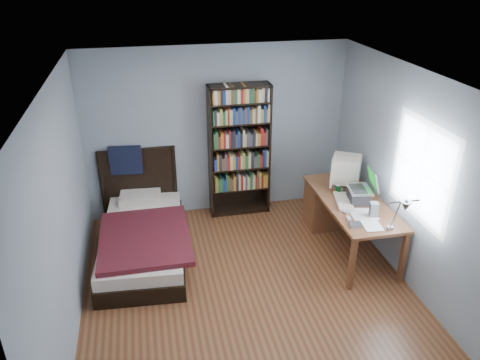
{
  "coord_description": "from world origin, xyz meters",
  "views": [
    {
      "loc": [
        -1.02,
        -4.25,
        3.58
      ],
      "look_at": [
        0.07,
        0.83,
        1.07
      ],
      "focal_mm": 35.0,
      "sensor_mm": 36.0,
      "label": 1
    }
  ],
  "objects_px": {
    "desk": "(336,204)",
    "bed": "(143,234)",
    "speaker": "(374,210)",
    "bookshelf": "(239,151)",
    "keyboard": "(344,201)",
    "soda_can": "(338,189)",
    "desk_lamp": "(404,208)",
    "laptop": "(360,193)",
    "crt_monitor": "(345,170)"
  },
  "relations": [
    {
      "from": "desk_lamp",
      "to": "soda_can",
      "type": "height_order",
      "value": "desk_lamp"
    },
    {
      "from": "desk_lamp",
      "to": "keyboard",
      "type": "distance_m",
      "value": 1.2
    },
    {
      "from": "desk",
      "to": "bed",
      "type": "bearing_deg",
      "value": 179.15
    },
    {
      "from": "desk",
      "to": "crt_monitor",
      "type": "relative_size",
      "value": 3.18
    },
    {
      "from": "keyboard",
      "to": "soda_can",
      "type": "height_order",
      "value": "soda_can"
    },
    {
      "from": "speaker",
      "to": "soda_can",
      "type": "height_order",
      "value": "speaker"
    },
    {
      "from": "desk",
      "to": "soda_can",
      "type": "xyz_separation_m",
      "value": [
        -0.11,
        -0.25,
        0.37
      ]
    },
    {
      "from": "bookshelf",
      "to": "bed",
      "type": "xyz_separation_m",
      "value": [
        -1.47,
        -0.81,
        -0.74
      ]
    },
    {
      "from": "speaker",
      "to": "bookshelf",
      "type": "height_order",
      "value": "bookshelf"
    },
    {
      "from": "desk_lamp",
      "to": "keyboard",
      "type": "relative_size",
      "value": 1.28
    },
    {
      "from": "laptop",
      "to": "speaker",
      "type": "distance_m",
      "value": 0.39
    },
    {
      "from": "crt_monitor",
      "to": "desk_lamp",
      "type": "relative_size",
      "value": 0.85
    },
    {
      "from": "keyboard",
      "to": "bed",
      "type": "height_order",
      "value": "bed"
    },
    {
      "from": "desk_lamp",
      "to": "soda_can",
      "type": "bearing_deg",
      "value": 94.51
    },
    {
      "from": "desk",
      "to": "bed",
      "type": "relative_size",
      "value": 0.79
    },
    {
      "from": "laptop",
      "to": "desk_lamp",
      "type": "relative_size",
      "value": 0.7
    },
    {
      "from": "laptop",
      "to": "soda_can",
      "type": "bearing_deg",
      "value": 124.92
    },
    {
      "from": "laptop",
      "to": "keyboard",
      "type": "xyz_separation_m",
      "value": [
        -0.21,
        0.0,
        -0.1
      ]
    },
    {
      "from": "speaker",
      "to": "bookshelf",
      "type": "xyz_separation_m",
      "value": [
        -1.28,
        1.75,
        0.17
      ]
    },
    {
      "from": "keyboard",
      "to": "bed",
      "type": "bearing_deg",
      "value": -178.73
    },
    {
      "from": "desk_lamp",
      "to": "bed",
      "type": "height_order",
      "value": "desk_lamp"
    },
    {
      "from": "desk",
      "to": "speaker",
      "type": "distance_m",
      "value": 0.99
    },
    {
      "from": "crt_monitor",
      "to": "speaker",
      "type": "distance_m",
      "value": 0.85
    },
    {
      "from": "keyboard",
      "to": "speaker",
      "type": "relative_size",
      "value": 2.64
    },
    {
      "from": "desk",
      "to": "bed",
      "type": "distance_m",
      "value": 2.69
    },
    {
      "from": "desk",
      "to": "desk_lamp",
      "type": "distance_m",
      "value": 1.79
    },
    {
      "from": "crt_monitor",
      "to": "desk_lamp",
      "type": "bearing_deg",
      "value": -91.83
    },
    {
      "from": "bed",
      "to": "desk_lamp",
      "type": "bearing_deg",
      "value": -31.42
    },
    {
      "from": "keyboard",
      "to": "bookshelf",
      "type": "height_order",
      "value": "bookshelf"
    },
    {
      "from": "speaker",
      "to": "soda_can",
      "type": "distance_m",
      "value": 0.68
    },
    {
      "from": "crt_monitor",
      "to": "bed",
      "type": "bearing_deg",
      "value": 177.79
    },
    {
      "from": "laptop",
      "to": "desk_lamp",
      "type": "bearing_deg",
      "value": -94.03
    },
    {
      "from": "desk",
      "to": "laptop",
      "type": "bearing_deg",
      "value": -81.69
    },
    {
      "from": "laptop",
      "to": "speaker",
      "type": "height_order",
      "value": "laptop"
    },
    {
      "from": "desk",
      "to": "bookshelf",
      "type": "height_order",
      "value": "bookshelf"
    },
    {
      "from": "desk",
      "to": "keyboard",
      "type": "relative_size",
      "value": 3.47
    },
    {
      "from": "keyboard",
      "to": "bed",
      "type": "relative_size",
      "value": 0.23
    },
    {
      "from": "laptop",
      "to": "desk",
      "type": "bearing_deg",
      "value": 98.31
    },
    {
      "from": "laptop",
      "to": "keyboard",
      "type": "distance_m",
      "value": 0.24
    },
    {
      "from": "keyboard",
      "to": "soda_can",
      "type": "distance_m",
      "value": 0.26
    },
    {
      "from": "speaker",
      "to": "laptop",
      "type": "bearing_deg",
      "value": 108.26
    },
    {
      "from": "crt_monitor",
      "to": "soda_can",
      "type": "xyz_separation_m",
      "value": [
        -0.16,
        -0.18,
        -0.19
      ]
    },
    {
      "from": "crt_monitor",
      "to": "soda_can",
      "type": "bearing_deg",
      "value": -130.29
    },
    {
      "from": "keyboard",
      "to": "bed",
      "type": "distance_m",
      "value": 2.65
    },
    {
      "from": "crt_monitor",
      "to": "speaker",
      "type": "bearing_deg",
      "value": -88.5
    },
    {
      "from": "soda_can",
      "to": "bookshelf",
      "type": "bearing_deg",
      "value": 135.1
    },
    {
      "from": "laptop",
      "to": "bookshelf",
      "type": "distance_m",
      "value": 1.87
    },
    {
      "from": "laptop",
      "to": "bookshelf",
      "type": "relative_size",
      "value": 0.22
    },
    {
      "from": "desk",
      "to": "bookshelf",
      "type": "xyz_separation_m",
      "value": [
        -1.21,
        0.85,
        0.57
      ]
    },
    {
      "from": "speaker",
      "to": "soda_can",
      "type": "relative_size",
      "value": 1.59
    }
  ]
}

